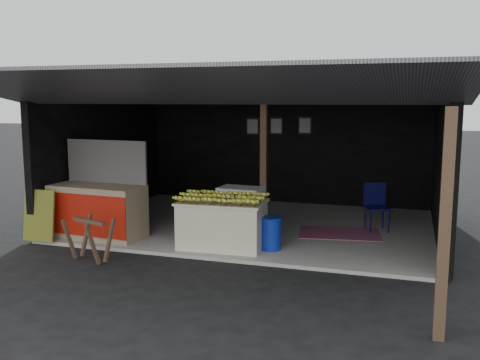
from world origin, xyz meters
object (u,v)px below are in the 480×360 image
(white_crate, at_px, (241,211))
(neighbor_stall, at_px, (98,209))
(sawhorse, at_px, (89,235))
(plastic_chair, at_px, (376,203))
(water_barrel, at_px, (271,234))
(banana_table, at_px, (222,224))

(white_crate, distance_m, neighbor_stall, 2.63)
(sawhorse, relative_size, plastic_chair, 0.83)
(sawhorse, bearing_deg, water_barrel, 44.13)
(neighbor_stall, height_order, plastic_chair, neighbor_stall)
(plastic_chair, bearing_deg, banana_table, -160.96)
(white_crate, distance_m, plastic_chair, 2.63)
(white_crate, relative_size, water_barrel, 1.69)
(neighbor_stall, distance_m, water_barrel, 3.24)
(water_barrel, bearing_deg, neighbor_stall, -177.30)
(banana_table, bearing_deg, sawhorse, -148.81)
(sawhorse, bearing_deg, white_crate, 67.04)
(banana_table, xyz_separation_m, neighbor_stall, (-2.41, -0.03, 0.12))
(white_crate, bearing_deg, plastic_chair, 28.82)
(banana_table, xyz_separation_m, water_barrel, (0.82, 0.12, -0.14))
(neighbor_stall, relative_size, sawhorse, 2.32)
(plastic_chair, bearing_deg, white_crate, -176.75)
(banana_table, xyz_separation_m, white_crate, (0.03, 0.97, 0.04))
(water_barrel, distance_m, plastic_chair, 2.53)
(neighbor_stall, xyz_separation_m, sawhorse, (0.59, -1.19, -0.16))
(sawhorse, xyz_separation_m, plastic_chair, (4.23, 3.29, 0.16))
(water_barrel, height_order, plastic_chair, plastic_chair)
(banana_table, relative_size, white_crate, 1.69)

